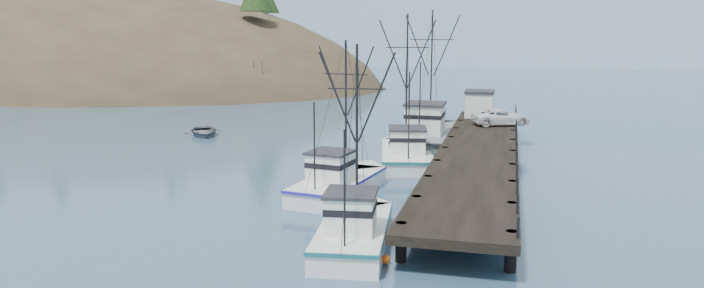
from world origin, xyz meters
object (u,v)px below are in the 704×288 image
at_px(motorboat, 204,135).
at_px(trawler_mid, 340,182).
at_px(pier_shed, 479,103).
at_px(pier, 478,153).
at_px(trawler_near, 354,230).
at_px(work_vessel, 428,136).
at_px(trawler_far, 406,153).
at_px(pickup_truck, 502,117).

bearing_deg(motorboat, trawler_mid, -75.79).
xyz_separation_m(trawler_mid, pier_shed, (7.92, 26.50, 2.60)).
height_order(pier, trawler_near, trawler_near).
distance_m(pier, work_vessel, 10.79).
bearing_deg(pier_shed, work_vessel, -116.47).
xyz_separation_m(trawler_mid, trawler_far, (2.71, 11.27, 0.00)).
distance_m(work_vessel, motorboat, 24.14).
height_order(trawler_far, work_vessel, work_vessel).
xyz_separation_m(pickup_truck, motorboat, (-30.74, -1.83, -2.78)).
height_order(pier, pier_shed, pier_shed).
bearing_deg(motorboat, work_vessel, -35.69).
relative_size(pier, trawler_near, 4.06).
bearing_deg(work_vessel, pickup_truck, 26.29).
distance_m(pier, motorboat, 31.26).
bearing_deg(pickup_truck, pier_shed, 2.71).
xyz_separation_m(trawler_mid, pickup_truck, (10.34, 21.25, 1.97)).
relative_size(pickup_truck, motorboat, 1.00).
relative_size(work_vessel, pickup_truck, 2.82).
relative_size(pier_shed, pickup_truck, 0.57).
distance_m(trawler_far, motorboat, 24.52).
height_order(trawler_near, pier_shed, trawler_near).
distance_m(trawler_mid, work_vessel, 18.33).
height_order(trawler_mid, pier_shed, trawler_mid).
bearing_deg(pier, trawler_near, -106.52).
bearing_deg(trawler_far, work_vessel, 81.92).
xyz_separation_m(trawler_near, pickup_truck, (6.90, 30.94, 1.96)).
xyz_separation_m(trawler_near, pier_shed, (4.47, 36.19, 2.60)).
distance_m(trawler_near, trawler_far, 20.97).
bearing_deg(trawler_near, pier, 73.48).
xyz_separation_m(pier, trawler_mid, (-8.84, -8.50, -0.87)).
relative_size(trawler_far, pier_shed, 4.00).
bearing_deg(trawler_far, pier, -24.30).
distance_m(trawler_mid, motorboat, 28.18).
relative_size(trawler_near, trawler_far, 0.85).
distance_m(trawler_far, work_vessel, 6.76).
distance_m(trawler_near, pier_shed, 36.56).
distance_m(pier, trawler_far, 6.78).
relative_size(trawler_near, pier_shed, 3.38).
bearing_deg(pickup_truck, trawler_mid, 131.98).
bearing_deg(trawler_near, trawler_mid, 109.58).
bearing_deg(pier_shed, pickup_truck, -65.21).
distance_m(pier_shed, motorboat, 29.39).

